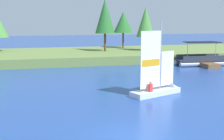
% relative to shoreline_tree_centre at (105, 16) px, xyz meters
% --- Properties ---
extents(ground_plane, '(200.00, 200.00, 0.00)m').
position_rel_shoreline_tree_centre_xyz_m(ground_plane, '(-5.51, -29.35, -6.07)').
color(ground_plane, '#234793').
extents(shore_bank, '(80.00, 14.85, 1.09)m').
position_rel_shoreline_tree_centre_xyz_m(shore_bank, '(-5.51, 0.48, -5.52)').
color(shore_bank, olive).
rests_on(shore_bank, ground).
extents(shoreline_tree_centre, '(2.81, 2.81, 7.42)m').
position_rel_shoreline_tree_centre_xyz_m(shoreline_tree_centre, '(0.00, 0.00, 0.00)').
color(shoreline_tree_centre, brown).
rests_on(shoreline_tree_centre, shore_bank).
extents(shoreline_tree_midright, '(3.10, 3.10, 5.76)m').
position_rel_shoreline_tree_centre_xyz_m(shoreline_tree_midright, '(4.02, 4.39, -0.88)').
color(shoreline_tree_midright, brown).
rests_on(shoreline_tree_midright, shore_bank).
extents(shoreline_tree_right, '(2.67, 2.67, 6.37)m').
position_rel_shoreline_tree_centre_xyz_m(shoreline_tree_right, '(5.98, -0.51, -0.82)').
color(shoreline_tree_right, brown).
rests_on(shoreline_tree_right, shore_bank).
extents(wooden_dock, '(1.66, 5.90, 0.52)m').
position_rel_shoreline_tree_centre_xyz_m(wooden_dock, '(10.07, -9.40, -5.81)').
color(wooden_dock, brown).
rests_on(wooden_dock, ground).
extents(sailboat, '(4.75, 2.76, 5.84)m').
position_rel_shoreline_tree_centre_xyz_m(sailboat, '(-0.55, -21.68, -5.60)').
color(sailboat, silver).
rests_on(sailboat, ground).
extents(pontoon_boat, '(6.35, 2.69, 2.92)m').
position_rel_shoreline_tree_centre_xyz_m(pontoon_boat, '(10.03, -9.45, -5.38)').
color(pontoon_boat, '#B2B2B7').
rests_on(pontoon_boat, ground).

